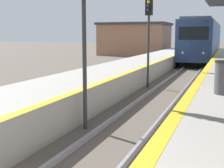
{
  "coord_description": "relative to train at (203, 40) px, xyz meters",
  "views": [
    {
      "loc": [
        2.63,
        -1.94,
        2.75
      ],
      "look_at": [
        -4.43,
        17.03,
        -0.46
      ],
      "focal_mm": 50.0,
      "sensor_mm": 36.0,
      "label": 1
    }
  ],
  "objects": [
    {
      "name": "train",
      "position": [
        0.0,
        0.0,
        0.0
      ],
      "size": [
        2.88,
        20.92,
        4.21
      ],
      "color": "black",
      "rests_on": "ground"
    },
    {
      "name": "signal_near",
      "position": [
        -1.21,
        -27.68,
        1.08
      ],
      "size": [
        0.36,
        0.31,
        4.62
      ],
      "color": "#2D2D2D",
      "rests_on": "ground"
    },
    {
      "name": "signal_mid",
      "position": [
        -1.26,
        -19.91,
        1.08
      ],
      "size": [
        0.36,
        0.31,
        4.62
      ],
      "color": "#2D2D2D",
      "rests_on": "ground"
    },
    {
      "name": "trash_bin",
      "position": [
        2.55,
        -26.23,
        -0.61
      ],
      "size": [
        0.55,
        0.55,
        0.98
      ],
      "color": "#4C4C51",
      "rests_on": "platform_right"
    },
    {
      "name": "station_building",
      "position": [
        -9.49,
        6.02,
        0.05
      ],
      "size": [
        9.2,
        7.18,
        4.35
      ],
      "color": "#9E6B4C",
      "rests_on": "ground"
    }
  ]
}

